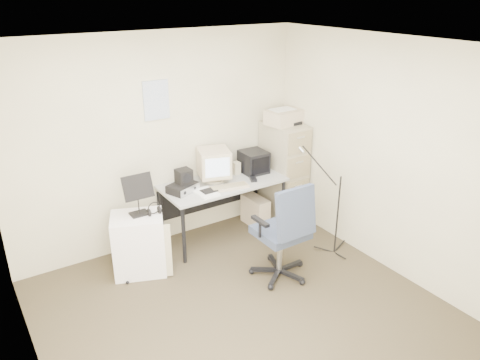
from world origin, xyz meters
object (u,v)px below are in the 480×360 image
filing_cabinet (283,172)px  side_cart (139,244)px  office_chair (281,230)px  desk (223,209)px

filing_cabinet → side_cart: bearing=-174.4°
office_chair → side_cart: (-1.23, 0.90, -0.22)m
office_chair → side_cart: office_chair is taller
desk → side_cart: (-1.19, -0.18, -0.03)m
desk → side_cart: bearing=-171.3°
filing_cabinet → office_chair: bearing=-129.0°
desk → office_chair: office_chair is taller
desk → office_chair: 1.10m
desk → office_chair: bearing=-87.5°
office_chair → desk: bearing=92.4°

